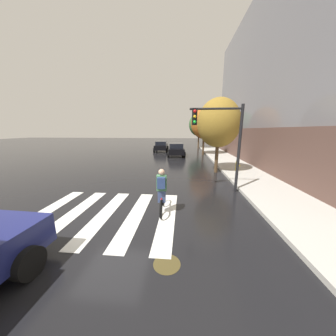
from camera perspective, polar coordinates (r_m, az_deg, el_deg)
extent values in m
plane|color=black|center=(6.81, -18.69, -14.56)|extent=(120.00, 120.00, 0.00)
cube|color=silver|center=(8.14, -35.77, -11.76)|extent=(0.55, 4.07, 0.01)
cube|color=silver|center=(7.45, -28.79, -13.03)|extent=(0.55, 4.07, 0.01)
cube|color=silver|center=(6.90, -20.47, -14.28)|extent=(0.55, 4.07, 0.01)
cube|color=silver|center=(6.51, -10.83, -15.36)|extent=(0.55, 4.07, 0.01)
cube|color=silver|center=(6.31, -0.20, -16.07)|extent=(0.55, 4.07, 0.01)
cylinder|color=#473D1E|center=(4.52, -0.39, -29.56)|extent=(0.64, 0.64, 0.01)
cylinder|color=black|center=(4.97, -39.51, -23.46)|extent=(0.26, 0.69, 0.68)
cube|color=black|center=(20.60, 2.72, 6.01)|extent=(2.07, 4.47, 0.66)
cube|color=black|center=(20.40, 2.75, 7.62)|extent=(1.71, 2.19, 0.52)
cylinder|color=black|center=(22.01, 0.20, 5.59)|extent=(0.27, 0.66, 0.64)
cylinder|color=black|center=(22.07, 4.96, 5.56)|extent=(0.27, 0.66, 0.64)
cylinder|color=black|center=(19.25, 0.13, 4.56)|extent=(0.27, 0.66, 0.64)
cylinder|color=black|center=(19.32, 5.56, 4.53)|extent=(0.27, 0.66, 0.64)
cube|color=black|center=(24.99, -2.28, 7.15)|extent=(1.88, 4.30, 0.64)
cube|color=black|center=(24.80, -2.32, 8.44)|extent=(1.60, 2.09, 0.51)
cylinder|color=black|center=(26.45, -3.94, 6.74)|extent=(0.25, 0.63, 0.63)
cylinder|color=black|center=(26.31, -0.08, 6.73)|extent=(0.25, 0.63, 0.63)
cylinder|color=black|center=(23.77, -4.69, 6.06)|extent=(0.25, 0.63, 0.63)
cylinder|color=black|center=(23.62, -0.40, 6.05)|extent=(0.25, 0.63, 0.63)
torus|color=black|center=(6.11, -2.38, -13.67)|extent=(0.09, 0.66, 0.66)
torus|color=black|center=(7.07, -1.61, -9.89)|extent=(0.09, 0.66, 0.66)
cylinder|color=red|center=(6.48, -1.98, -9.38)|extent=(0.08, 0.89, 0.05)
cylinder|color=red|center=(6.30, -2.11, -9.33)|extent=(0.04, 0.04, 0.45)
cube|color=#384772|center=(6.29, -2.11, -8.91)|extent=(0.29, 0.21, 0.56)
cube|color=#3F724C|center=(6.13, -2.15, -5.00)|extent=(0.37, 0.25, 0.56)
sphere|color=tan|center=(6.03, -2.18, -1.37)|extent=(0.22, 0.22, 0.22)
cube|color=navy|center=(5.95, -2.30, -5.07)|extent=(0.29, 0.17, 0.40)
cylinder|color=black|center=(8.84, 22.77, 5.58)|extent=(0.14, 0.14, 4.20)
cylinder|color=black|center=(8.55, 15.81, 18.66)|extent=(2.40, 0.10, 0.10)
cube|color=black|center=(8.40, 8.94, 16.69)|extent=(0.24, 0.20, 0.76)
sphere|color=red|center=(8.32, 9.05, 18.39)|extent=(0.14, 0.14, 0.14)
sphere|color=gold|center=(8.29, 8.99, 16.74)|extent=(0.14, 0.14, 0.14)
sphere|color=green|center=(8.28, 8.93, 15.08)|extent=(0.14, 0.14, 0.14)
cylinder|color=gold|center=(13.30, 22.22, 0.60)|extent=(0.22, 0.22, 0.65)
sphere|color=gold|center=(13.23, 22.36, 2.15)|extent=(0.18, 0.18, 0.18)
cylinder|color=gold|center=(13.34, 22.89, 0.72)|extent=(0.12, 0.09, 0.09)
cylinder|color=#4C3823|center=(12.73, 16.03, 3.76)|extent=(0.24, 0.24, 2.35)
ellipsoid|color=olive|center=(12.60, 16.70, 14.35)|extent=(2.93, 2.93, 3.36)
cylinder|color=#4C3823|center=(21.54, 11.79, 7.70)|extent=(0.24, 0.24, 2.53)
ellipsoid|color=#A5591E|center=(21.48, 12.11, 14.43)|extent=(3.15, 3.15, 3.63)
cylinder|color=#4C3823|center=(28.92, 10.22, 9.06)|extent=(0.24, 0.24, 2.62)
ellipsoid|color=#386033|center=(28.88, 10.42, 14.23)|extent=(3.26, 3.26, 3.75)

